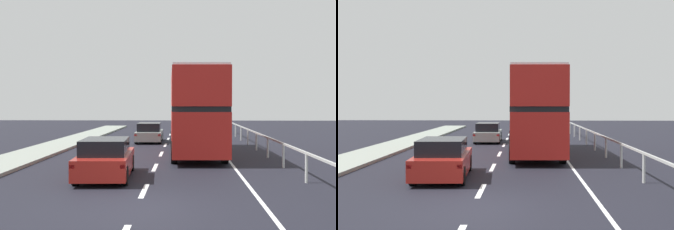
# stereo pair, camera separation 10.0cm
# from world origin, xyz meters

# --- Properties ---
(ground_plane) EXTENTS (73.93, 120.00, 0.10)m
(ground_plane) POSITION_xyz_m (0.00, 0.00, -0.05)
(ground_plane) COLOR black
(lane_paint_markings) EXTENTS (3.49, 46.00, 0.01)m
(lane_paint_markings) POSITION_xyz_m (2.11, 8.34, 0.00)
(lane_paint_markings) COLOR silver
(lane_paint_markings) RESTS_ON ground
(bridge_side_railing) EXTENTS (0.10, 42.00, 1.05)m
(bridge_side_railing) POSITION_xyz_m (5.38, 9.00, 0.86)
(bridge_side_railing) COLOR #BABCB7
(bridge_side_railing) RESTS_ON ground
(double_decker_bus_red) EXTENTS (2.84, 10.74, 4.41)m
(double_decker_bus_red) POSITION_xyz_m (1.79, 12.28, 2.36)
(double_decker_bus_red) COLOR #AE1D18
(double_decker_bus_red) RESTS_ON ground
(hatchback_car_near) EXTENTS (2.03, 4.62, 1.43)m
(hatchback_car_near) POSITION_xyz_m (-1.61, 4.55, 0.69)
(hatchback_car_near) COLOR maroon
(hatchback_car_near) RESTS_ON ground
(sedan_car_ahead) EXTENTS (1.84, 4.45, 1.36)m
(sedan_car_ahead) POSITION_xyz_m (-1.21, 19.55, 0.65)
(sedan_car_ahead) COLOR gray
(sedan_car_ahead) RESTS_ON ground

